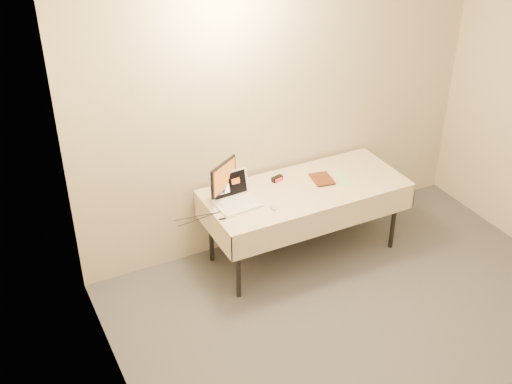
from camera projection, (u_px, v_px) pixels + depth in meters
name	position (u px, v px, depth m)	size (l,w,h in m)	color
back_wall	(283.00, 107.00, 5.84)	(4.00, 0.10, 2.70)	beige
table	(305.00, 193.00, 5.84)	(1.86, 0.81, 0.74)	black
laptop	(235.00, 196.00, 5.55)	(0.38, 0.34, 0.25)	white
monitor	(224.00, 179.00, 5.50)	(0.31, 0.22, 0.37)	black
book	(314.00, 170.00, 5.83)	(0.18, 0.02, 0.24)	#91431A
alarm_clock	(277.00, 179.00, 5.89)	(0.12, 0.07, 0.05)	black
clicker	(273.00, 207.00, 5.49)	(0.05, 0.09, 0.02)	#B9B9BB
paper_form	(343.00, 178.00, 5.94)	(0.11, 0.27, 0.00)	#ADD5AA
usb_dongle	(222.00, 219.00, 5.35)	(0.06, 0.02, 0.01)	black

